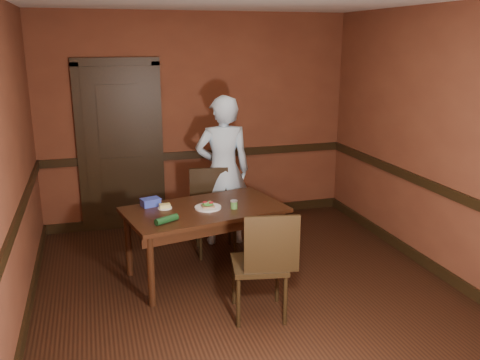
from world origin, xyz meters
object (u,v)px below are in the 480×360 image
chair_far (215,213)px  person (223,171)px  food_tub (151,202)px  sandwich_plate (208,207)px  cheese_saucer (165,207)px  chair_near (259,262)px  dining_table (205,242)px  sauce_jar (234,204)px

chair_far → person: person is taller
chair_far → food_tub: chair_far is taller
person → sandwich_plate: person is taller
sandwich_plate → food_tub: 0.59m
chair_far → sandwich_plate: size_ratio=3.57×
sandwich_plate → cheese_saucer: sandwich_plate is taller
chair_far → sandwich_plate: 0.66m
person → cheese_saucer: person is taller
person → food_tub: bearing=38.1°
sandwich_plate → cheese_saucer: bearing=163.5°
chair_near → food_tub: bearing=-44.1°
chair_near → food_tub: chair_near is taller
food_tub → sandwich_plate: bearing=-40.3°
cheese_saucer → food_tub: size_ratio=0.66×
person → sandwich_plate: bearing=70.7°
dining_table → chair_near: size_ratio=1.58×
sauce_jar → food_tub: 0.85m
person → chair_far: bearing=64.2°
dining_table → chair_far: size_ratio=1.64×
chair_near → person: size_ratio=0.56×
sauce_jar → cheese_saucer: bearing=163.1°
chair_far → food_tub: bearing=-150.0°
person → sandwich_plate: size_ratio=6.64×
sandwich_plate → sauce_jar: (0.25, -0.08, 0.02)m
dining_table → cheese_saucer: (-0.38, 0.10, 0.38)m
chair_near → sauce_jar: size_ratio=11.63×
chair_near → person: person is taller
sandwich_plate → sauce_jar: bearing=-17.6°
chair_near → sandwich_plate: (-0.25, 0.87, 0.25)m
chair_near → sandwich_plate: size_ratio=3.72×
dining_table → sauce_jar: sauce_jar is taller
chair_near → sandwich_plate: 0.94m
sauce_jar → food_tub: bearing=157.9°
food_tub → cheese_saucer: bearing=-59.4°
chair_near → dining_table: bearing=-62.1°
sauce_jar → dining_table: bearing=160.0°
person → chair_near: bearing=90.6°
chair_near → person: bearing=-83.7°
dining_table → food_tub: food_tub is taller
chair_far → person: bearing=66.2°
sauce_jar → person: bearing=82.0°
sandwich_plate → cheese_saucer: 0.43m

